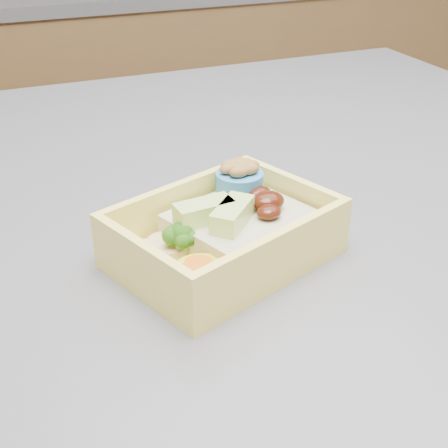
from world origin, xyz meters
name	(u,v)px	position (x,y,z in m)	size (l,w,h in m)	color
bento_box	(227,232)	(0.10, -0.20, 0.94)	(0.19, 0.16, 0.06)	#FFEC69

